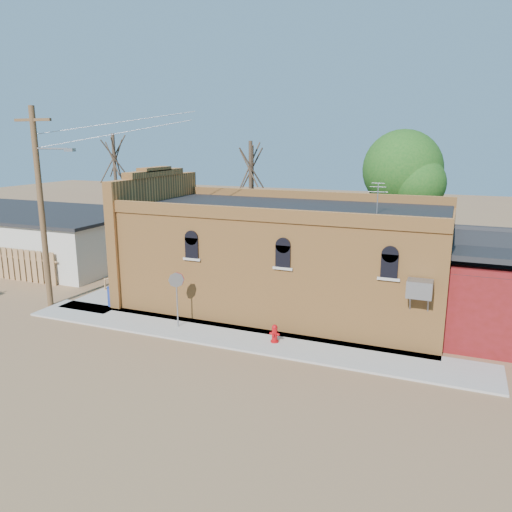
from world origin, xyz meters
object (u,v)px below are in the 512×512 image
at_px(stop_sign, 177,285).
at_px(utility_pole, 42,204).
at_px(brick_bar, 280,256).
at_px(trash_barrel, 114,296).
at_px(fire_hydrant, 275,333).

bearing_deg(stop_sign, utility_pole, 164.42).
distance_m(brick_bar, trash_barrel, 7.91).
xyz_separation_m(brick_bar, fire_hydrant, (1.42, -4.56, -1.92)).
height_order(fire_hydrant, trash_barrel, trash_barrel).
height_order(fire_hydrant, stop_sign, stop_sign).
xyz_separation_m(utility_pole, fire_hydrant, (11.20, -0.27, -4.35)).
bearing_deg(stop_sign, brick_bar, 44.68).
bearing_deg(trash_barrel, brick_bar, 25.64).
distance_m(brick_bar, stop_sign, 5.37).
xyz_separation_m(stop_sign, trash_barrel, (-4.13, 1.21, -1.32)).
distance_m(stop_sign, trash_barrel, 4.50).
bearing_deg(brick_bar, utility_pole, -156.31).
bearing_deg(trash_barrel, fire_hydrant, -8.35).
height_order(utility_pole, trash_barrel, utility_pole).
distance_m(utility_pole, stop_sign, 7.56).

